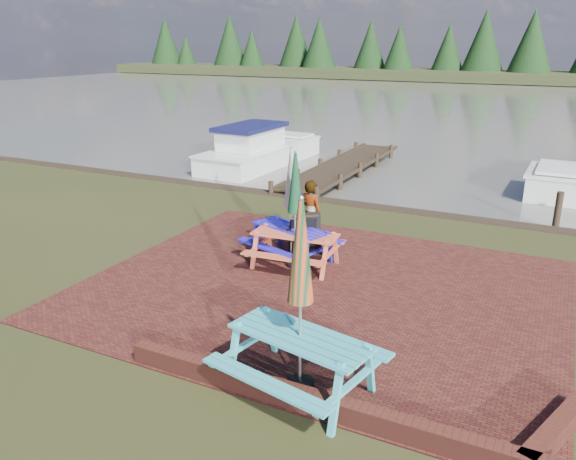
% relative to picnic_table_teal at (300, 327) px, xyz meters
% --- Properties ---
extents(ground, '(120.00, 120.00, 0.00)m').
position_rel_picnic_table_teal_xyz_m(ground, '(-1.03, 2.20, -0.98)').
color(ground, black).
rests_on(ground, ground).
extents(paving, '(9.00, 7.50, 0.02)m').
position_rel_picnic_table_teal_xyz_m(paving, '(-1.03, 3.20, -0.97)').
color(paving, '#391312').
rests_on(paving, ground).
extents(brick_wall, '(6.21, 1.79, 0.30)m').
position_rel_picnic_table_teal_xyz_m(brick_wall, '(1.12, -0.22, -0.83)').
color(brick_wall, '#4C1E16').
rests_on(brick_wall, ground).
extents(water, '(120.00, 60.00, 0.02)m').
position_rel_picnic_table_teal_xyz_m(water, '(-1.03, 39.20, -0.98)').
color(water, '#46443C').
rests_on(water, ground).
extents(far_treeline, '(120.00, 10.00, 8.10)m').
position_rel_picnic_table_teal_xyz_m(far_treeline, '(-1.03, 68.20, 2.30)').
color(far_treeline, black).
rests_on(far_treeline, ground).
extents(picnic_table_teal, '(2.32, 2.15, 2.78)m').
position_rel_picnic_table_teal_xyz_m(picnic_table_teal, '(0.00, 0.00, 0.00)').
color(picnic_table_teal, teal).
rests_on(picnic_table_teal, ground).
extents(picnic_table_red, '(1.92, 1.74, 2.51)m').
position_rel_picnic_table_teal_xyz_m(picnic_table_red, '(-2.00, 4.02, -0.09)').
color(picnic_table_red, '#C75033').
rests_on(picnic_table_red, ground).
extents(picnic_table_blue, '(2.23, 2.10, 2.52)m').
position_rel_picnic_table_teal_xyz_m(picnic_table_blue, '(-2.24, 4.33, -0.09)').
color(picnic_table_blue, '#1C17AD').
rests_on(picnic_table_blue, ground).
extents(chalkboard, '(0.62, 0.89, 0.97)m').
position_rel_picnic_table_teal_xyz_m(chalkboard, '(-2.04, 4.64, -0.47)').
color(chalkboard, black).
rests_on(chalkboard, ground).
extents(jetty, '(1.76, 9.08, 1.00)m').
position_rel_picnic_table_teal_xyz_m(jetty, '(-4.53, 13.48, -0.86)').
color(jetty, black).
rests_on(jetty, ground).
extents(boat_jetty, '(2.51, 6.59, 1.88)m').
position_rel_picnic_table_teal_xyz_m(boat_jetty, '(-8.16, 13.55, -0.61)').
color(boat_jetty, silver).
rests_on(boat_jetty, ground).
extents(person, '(0.80, 0.63, 1.95)m').
position_rel_picnic_table_teal_xyz_m(person, '(-3.24, 7.66, -0.00)').
color(person, gray).
rests_on(person, ground).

